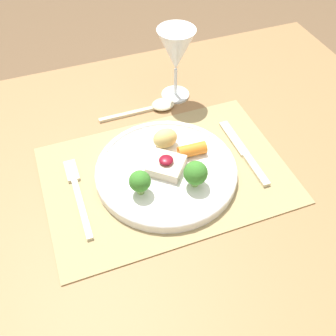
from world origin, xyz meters
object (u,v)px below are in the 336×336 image
(knife, at_px, (246,156))
(spoon, at_px, (156,106))
(dinner_plate, at_px, (168,170))
(wine_glass_near, at_px, (176,52))
(fork, at_px, (77,191))

(knife, xyz_separation_m, spoon, (-0.12, 0.22, 0.00))
(dinner_plate, bearing_deg, knife, -3.56)
(wine_glass_near, bearing_deg, knife, -75.73)
(dinner_plate, relative_size, spoon, 1.55)
(spoon, distance_m, wine_glass_near, 0.13)
(dinner_plate, bearing_deg, fork, 174.13)
(fork, height_order, wine_glass_near, wine_glass_near)
(knife, relative_size, spoon, 1.08)
(knife, bearing_deg, fork, 173.70)
(spoon, xyz_separation_m, wine_glass_near, (0.06, 0.03, 0.12))
(fork, relative_size, spoon, 1.08)
(knife, bearing_deg, dinner_plate, 174.89)
(fork, bearing_deg, spoon, 40.87)
(dinner_plate, distance_m, wine_glass_near, 0.28)
(fork, bearing_deg, wine_glass_near, 38.52)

